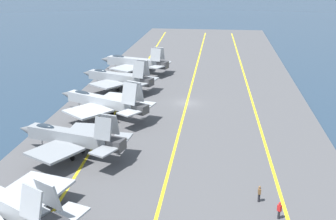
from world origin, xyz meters
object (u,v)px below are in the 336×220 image
(parked_jet_second, at_px, (71,137))
(crew_brown_vest, at_px, (259,193))
(parked_jet_nearest, at_px, (1,201))
(parked_jet_third, at_px, (104,102))
(crew_red_vest, at_px, (279,210))
(parked_jet_fifth, at_px, (134,62))
(parked_jet_fourth, at_px, (118,78))

(parked_jet_second, height_order, crew_brown_vest, parked_jet_second)
(parked_jet_second, bearing_deg, parked_jet_nearest, 175.17)
(parked_jet_second, relative_size, parked_jet_third, 0.91)
(crew_red_vest, bearing_deg, parked_jet_second, 65.22)
(parked_jet_second, xyz_separation_m, crew_brown_vest, (-8.18, -22.29, -1.55))
(parked_jet_fifth, relative_size, crew_brown_vest, 9.38)
(parked_jet_third, xyz_separation_m, crew_red_vest, (-25.52, -23.77, -1.57))
(parked_jet_fourth, bearing_deg, parked_jet_nearest, -179.78)
(parked_jet_fourth, xyz_separation_m, crew_brown_vest, (-38.39, -23.74, -1.36))
(parked_jet_fifth, bearing_deg, crew_brown_vest, -156.01)
(parked_jet_second, relative_size, parked_jet_fifth, 0.92)
(parked_jet_second, distance_m, parked_jet_third, 14.48)
(crew_red_vest, xyz_separation_m, crew_brown_vest, (2.85, 1.61, 0.01))
(parked_jet_second, relative_size, parked_jet_fourth, 0.95)
(parked_jet_second, distance_m, parked_jet_fifth, 44.09)
(parked_jet_fourth, bearing_deg, parked_jet_second, -177.25)
(parked_jet_nearest, distance_m, crew_red_vest, 25.55)
(parked_jet_second, xyz_separation_m, parked_jet_third, (14.48, -0.14, 0.01))
(parked_jet_nearest, bearing_deg, crew_brown_vest, -73.60)
(parked_jet_third, height_order, parked_jet_fourth, parked_jet_third)
(parked_jet_second, height_order, parked_jet_fifth, parked_jet_second)
(parked_jet_fourth, xyz_separation_m, crew_red_vest, (-41.24, -25.35, -1.38))
(parked_jet_fourth, bearing_deg, crew_brown_vest, -148.27)
(parked_jet_second, bearing_deg, crew_red_vest, -114.78)
(parked_jet_second, bearing_deg, parked_jet_third, -0.54)
(parked_jet_nearest, bearing_deg, parked_jet_second, -4.83)
(parked_jet_second, relative_size, crew_brown_vest, 8.62)
(parked_jet_third, relative_size, parked_jet_fifth, 1.01)
(parked_jet_nearest, xyz_separation_m, parked_jet_fourth, (45.33, 0.17, -0.10))
(parked_jet_nearest, xyz_separation_m, parked_jet_fifth, (59.20, -0.32, -0.12))
(parked_jet_nearest, relative_size, parked_jet_fifth, 1.00)
(parked_jet_fourth, relative_size, crew_brown_vest, 9.04)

